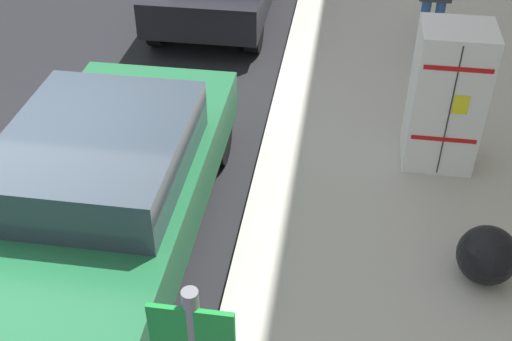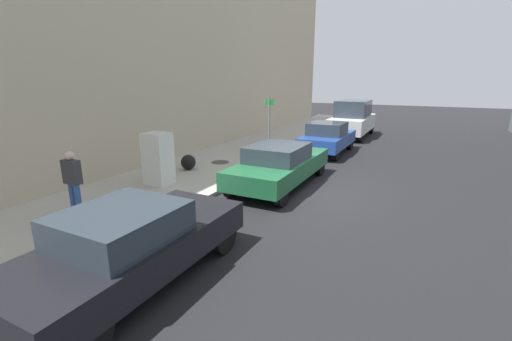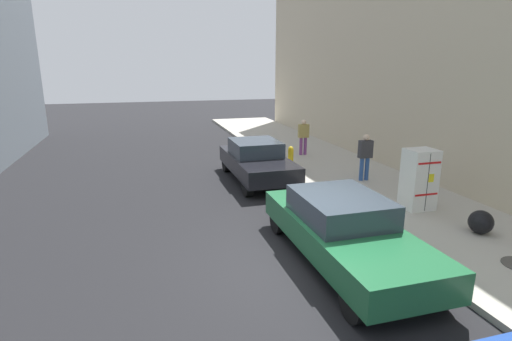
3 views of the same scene
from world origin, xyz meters
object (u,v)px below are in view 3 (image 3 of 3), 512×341
fire_hydrant (291,155)px  trash_bag (481,222)px  parked_sedan_dark (257,160)px  pedestrian_standing_near (303,135)px  discarded_refrigerator (419,179)px  pedestrian_walking_far (365,154)px  parked_sedan_green (343,229)px

fire_hydrant → trash_bag: bearing=103.5°
parked_sedan_dark → pedestrian_standing_near: bearing=-135.5°
discarded_refrigerator → parked_sedan_dark: discarded_refrigerator is taller
fire_hydrant → discarded_refrigerator: bearing=104.9°
parked_sedan_dark → trash_bag: bearing=120.5°
pedestrian_walking_far → pedestrian_standing_near: bearing=-106.2°
pedestrian_standing_near → trash_bag: bearing=165.7°
discarded_refrigerator → fire_hydrant: size_ratio=2.26×
parked_sedan_green → parked_sedan_dark: bearing=-90.0°
trash_bag → pedestrian_standing_near: size_ratio=0.36×
parked_sedan_green → fire_hydrant: bearing=-103.3°
discarded_refrigerator → fire_hydrant: discarded_refrigerator is taller
fire_hydrant → pedestrian_standing_near: 2.00m
pedestrian_walking_far → pedestrian_standing_near: pedestrian_walking_far is taller
pedestrian_standing_near → parked_sedan_dark: 4.18m
discarded_refrigerator → pedestrian_standing_near: (0.34, -7.20, 0.05)m
parked_sedan_green → trash_bag: bearing=-178.3°
pedestrian_walking_far → fire_hydrant: bearing=-82.0°
discarded_refrigerator → pedestrian_walking_far: discarded_refrigerator is taller
pedestrian_standing_near → parked_sedan_dark: size_ratio=0.36×
discarded_refrigerator → pedestrian_walking_far: 2.87m
discarded_refrigerator → trash_bag: bearing=99.3°
fire_hydrant → trash_bag: size_ratio=1.32×
trash_bag → pedestrian_walking_far: 4.78m
fire_hydrant → pedestrian_walking_far: 3.26m
discarded_refrigerator → parked_sedan_dark: size_ratio=0.38×
pedestrian_walking_far → pedestrian_standing_near: (0.42, -4.34, -0.03)m
discarded_refrigerator → parked_sedan_green: size_ratio=0.35×
parked_sedan_green → pedestrian_standing_near: bearing=-108.0°
pedestrian_walking_far → parked_sedan_green: 5.92m
parked_sedan_dark → pedestrian_walking_far: bearing=157.4°
pedestrian_walking_far → parked_sedan_dark: 3.69m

